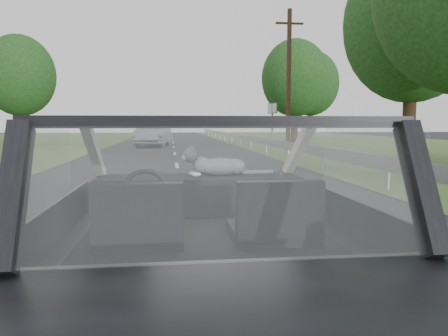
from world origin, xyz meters
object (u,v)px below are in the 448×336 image
object	(u,v)px
subject_car	(205,229)
cat	(220,165)
highway_sign	(272,125)
other_car	(153,133)
utility_pole	(289,81)

from	to	relation	value
subject_car	cat	bearing A→B (deg)	74.97
cat	highway_sign	xyz separation A→B (m)	(5.75, 22.44, 0.26)
cat	other_car	size ratio (longest dim) A/B	0.11
cat	highway_sign	distance (m)	23.17
cat	utility_pole	distance (m)	20.55
cat	utility_pole	xyz separation A→B (m)	(5.92, 19.50, 2.63)
highway_sign	subject_car	bearing A→B (deg)	-122.22
other_car	utility_pole	xyz separation A→B (m)	(7.37, -5.11, 2.90)
subject_car	other_car	world-z (taller)	other_car
highway_sign	utility_pole	bearing A→B (deg)	-104.52
subject_car	other_car	size ratio (longest dim) A/B	0.81
cat	highway_sign	size ratio (longest dim) A/B	0.20
subject_car	cat	world-z (taller)	subject_car
utility_pole	cat	bearing A→B (deg)	-106.88
subject_car	other_car	xyz separation A→B (m)	(-1.27, 25.28, 0.08)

